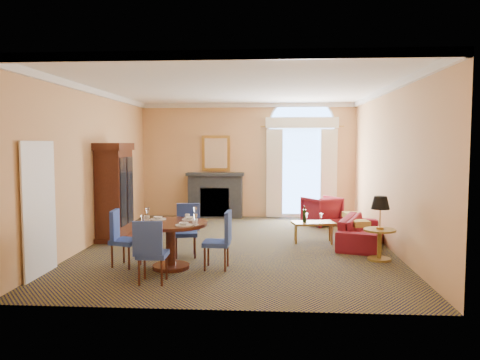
# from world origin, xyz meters

# --- Properties ---
(ground) EXTENTS (7.50, 7.50, 0.00)m
(ground) POSITION_xyz_m (0.00, 0.00, 0.00)
(ground) COLOR black
(ground) RESTS_ON ground
(room_envelope) EXTENTS (6.04, 7.52, 3.45)m
(room_envelope) POSITION_xyz_m (-0.03, 0.67, 2.51)
(room_envelope) COLOR #E6AC6E
(room_envelope) RESTS_ON ground
(armoire) EXTENTS (0.60, 1.06, 2.09)m
(armoire) POSITION_xyz_m (-2.72, 0.43, 1.01)
(armoire) COLOR #34140B
(armoire) RESTS_ON ground
(dining_table) EXTENTS (1.23, 1.23, 0.98)m
(dining_table) POSITION_xyz_m (-1.00, -1.85, 0.57)
(dining_table) COLOR #34140B
(dining_table) RESTS_ON ground
(dining_chair_north) EXTENTS (0.50, 0.50, 0.96)m
(dining_chair_north) POSITION_xyz_m (-0.89, -0.93, 0.55)
(dining_chair_north) COLOR navy
(dining_chair_north) RESTS_ON ground
(dining_chair_south) EXTENTS (0.46, 0.47, 0.96)m
(dining_chair_south) POSITION_xyz_m (-1.10, -2.76, 0.55)
(dining_chair_south) COLOR navy
(dining_chair_south) RESTS_ON ground
(dining_chair_east) EXTENTS (0.46, 0.44, 0.96)m
(dining_chair_east) POSITION_xyz_m (-0.14, -1.81, 0.55)
(dining_chair_east) COLOR navy
(dining_chair_east) RESTS_ON ground
(dining_chair_west) EXTENTS (0.53, 0.53, 0.96)m
(dining_chair_west) POSITION_xyz_m (-1.87, -1.78, 0.55)
(dining_chair_west) COLOR navy
(dining_chair_west) RESTS_ON ground
(sofa) EXTENTS (1.35, 2.11, 0.57)m
(sofa) POSITION_xyz_m (2.55, 0.21, 0.29)
(sofa) COLOR maroon
(sofa) RESTS_ON ground
(armchair) EXTENTS (1.10, 1.10, 0.73)m
(armchair) POSITION_xyz_m (1.95, 2.50, 0.37)
(armchair) COLOR maroon
(armchair) RESTS_ON ground
(coffee_table) EXTENTS (0.94, 0.64, 0.78)m
(coffee_table) POSITION_xyz_m (1.54, 0.35, 0.41)
(coffee_table) COLOR olive
(coffee_table) RESTS_ON ground
(side_table) EXTENTS (0.56, 0.56, 1.12)m
(side_table) POSITION_xyz_m (2.60, -1.05, 0.72)
(side_table) COLOR olive
(side_table) RESTS_ON ground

